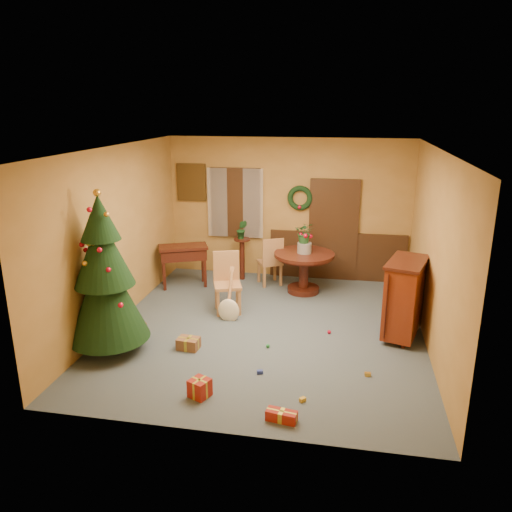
% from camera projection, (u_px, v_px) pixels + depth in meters
% --- Properties ---
extents(room_envelope, '(5.50, 5.50, 5.50)m').
position_uv_depth(room_envelope, '(297.00, 226.00, 10.34)').
color(room_envelope, '#35434E').
rests_on(room_envelope, ground).
extents(dining_table, '(1.16, 1.16, 0.80)m').
position_uv_depth(dining_table, '(304.00, 265.00, 9.62)').
color(dining_table, black).
rests_on(dining_table, floor).
extents(urn, '(0.27, 0.27, 0.20)m').
position_uv_depth(urn, '(304.00, 248.00, 9.52)').
color(urn, slate).
rests_on(urn, dining_table).
extents(centerpiece_plant, '(0.36, 0.32, 0.40)m').
position_uv_depth(centerpiece_plant, '(305.00, 233.00, 9.43)').
color(centerpiece_plant, '#1E4C23').
rests_on(centerpiece_plant, urn).
extents(chair_near, '(0.59, 0.59, 1.06)m').
position_uv_depth(chair_near, '(227.00, 280.00, 8.76)').
color(chair_near, '#905E39').
rests_on(chair_near, floor).
extents(chair_far, '(0.59, 0.59, 1.00)m').
position_uv_depth(chair_far, '(271.00, 260.00, 9.99)').
color(chair_far, '#905E39').
rests_on(chair_far, floor).
extents(guitar, '(0.44, 0.60, 0.84)m').
position_uv_depth(guitar, '(228.00, 296.00, 8.37)').
color(guitar, '#F3EDCA').
rests_on(guitar, floor).
extents(plant_stand, '(0.34, 0.34, 0.88)m').
position_uv_depth(plant_stand, '(242.00, 254.00, 10.35)').
color(plant_stand, black).
rests_on(plant_stand, floor).
extents(stand_plant, '(0.23, 0.19, 0.40)m').
position_uv_depth(stand_plant, '(242.00, 229.00, 10.19)').
color(stand_plant, '#19471E').
rests_on(stand_plant, plant_stand).
extents(christmas_tree, '(1.18, 1.18, 2.43)m').
position_uv_depth(christmas_tree, '(105.00, 277.00, 7.13)').
color(christmas_tree, '#382111').
rests_on(christmas_tree, floor).
extents(writing_desk, '(1.06, 0.81, 0.84)m').
position_uv_depth(writing_desk, '(183.00, 256.00, 9.93)').
color(writing_desk, black).
rests_on(writing_desk, floor).
extents(sideboard, '(0.78, 1.09, 1.26)m').
position_uv_depth(sideboard, '(404.00, 297.00, 7.71)').
color(sideboard, '#541309').
rests_on(sideboard, floor).
extents(gift_a, '(0.34, 0.26, 0.17)m').
position_uv_depth(gift_a, '(188.00, 343.00, 7.48)').
color(gift_a, brown).
rests_on(gift_a, floor).
extents(gift_b, '(0.31, 0.31, 0.24)m').
position_uv_depth(gift_b, '(200.00, 388.00, 6.25)').
color(gift_b, maroon).
rests_on(gift_b, floor).
extents(gift_c, '(0.29, 0.30, 0.13)m').
position_uv_depth(gift_c, '(138.00, 327.00, 8.09)').
color(gift_c, brown).
rests_on(gift_c, floor).
extents(gift_d, '(0.38, 0.20, 0.13)m').
position_uv_depth(gift_d, '(282.00, 416.00, 5.78)').
color(gift_d, maroon).
rests_on(gift_d, floor).
extents(toy_a, '(0.09, 0.07, 0.05)m').
position_uv_depth(toy_a, '(260.00, 372.00, 6.80)').
color(toy_a, navy).
rests_on(toy_a, floor).
extents(toy_b, '(0.06, 0.06, 0.06)m').
position_uv_depth(toy_b, '(268.00, 346.00, 7.53)').
color(toy_b, '#248640').
rests_on(toy_b, floor).
extents(toy_c, '(0.09, 0.09, 0.05)m').
position_uv_depth(toy_c, '(303.00, 400.00, 6.17)').
color(toy_c, gold).
rests_on(toy_c, floor).
extents(toy_d, '(0.06, 0.06, 0.06)m').
position_uv_depth(toy_d, '(329.00, 332.00, 7.98)').
color(toy_d, red).
rests_on(toy_d, floor).
extents(toy_e, '(0.09, 0.06, 0.05)m').
position_uv_depth(toy_e, '(368.00, 374.00, 6.74)').
color(toy_e, gold).
rests_on(toy_e, floor).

